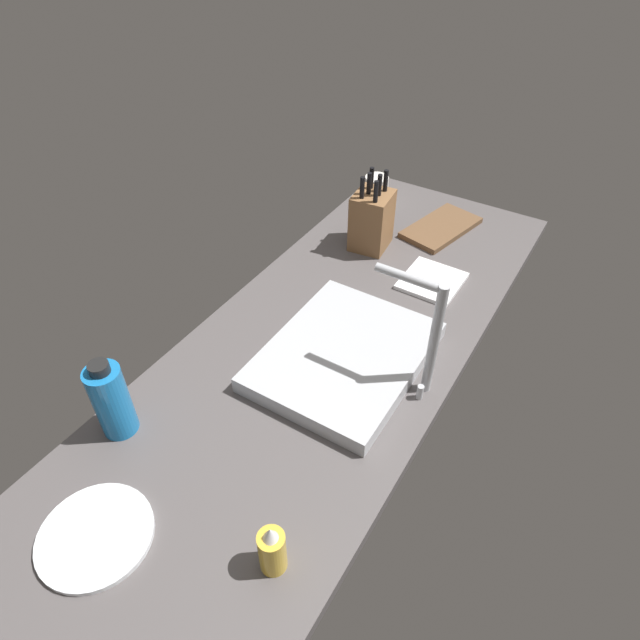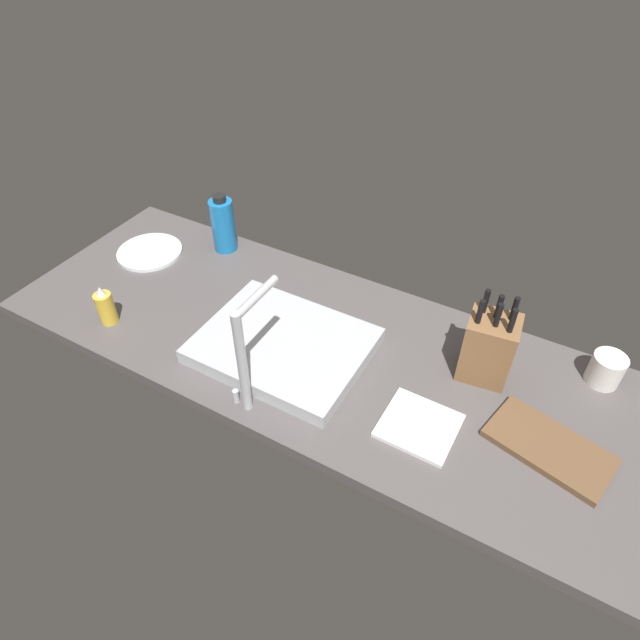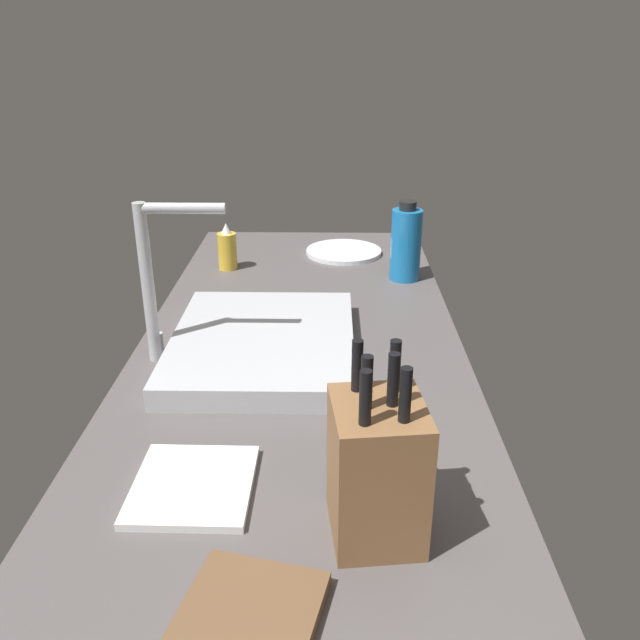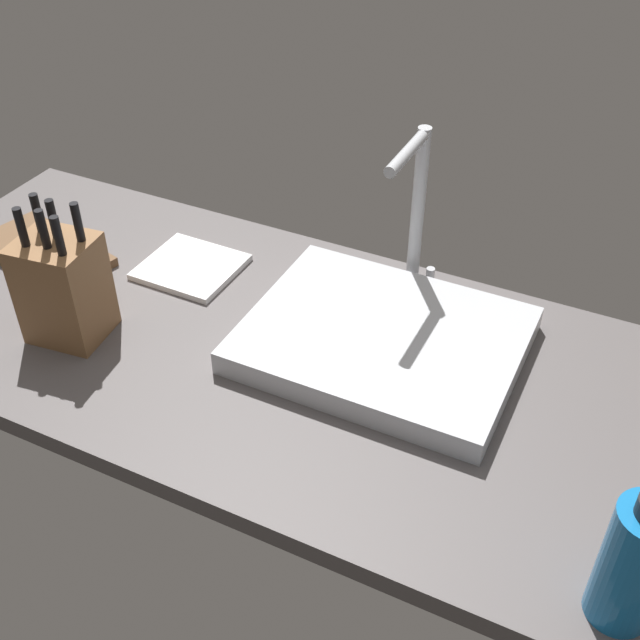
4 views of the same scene
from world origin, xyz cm
name	(u,v)px [view 4 (image 4 of 4)]	position (x,y,z in cm)	size (l,w,h in cm)	color
countertop_slab	(341,375)	(0.00, 0.00, 1.75)	(181.63, 66.61, 3.50)	#514C4C
sink_basin	(383,340)	(4.41, 7.12, 5.67)	(45.00, 35.49, 4.34)	#B7BABF
faucet	(416,200)	(1.86, 26.09, 22.06)	(5.50, 16.61, 31.08)	#B7BABF
knife_block	(63,287)	(-45.62, -12.03, 13.09)	(13.60, 12.43, 25.15)	brown
cutting_board	(43,252)	(-66.48, 3.91, 4.40)	(27.78, 14.78, 1.80)	brown
water_bottle	(634,564)	(48.36, -25.23, 12.95)	(7.78, 7.78, 20.37)	#1970B7
dish_towel	(191,267)	(-37.84, 12.87, 4.10)	(17.74, 16.53, 1.20)	white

